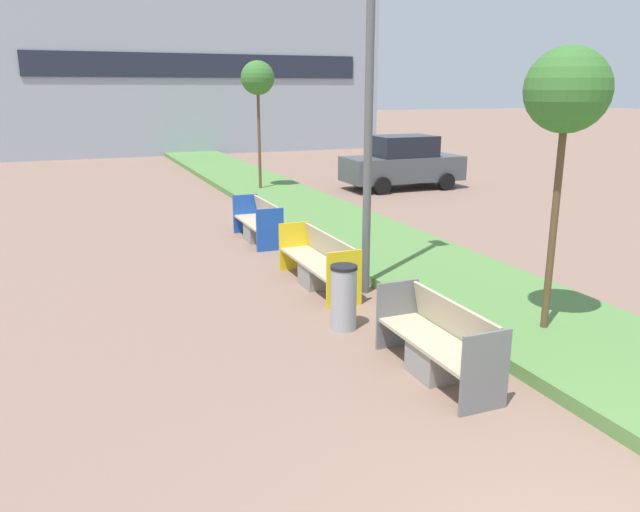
# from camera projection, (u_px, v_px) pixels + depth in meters

# --- Properties ---
(planter_grass_strip) EXTENTS (2.80, 120.00, 0.18)m
(planter_grass_strip) POSITION_uv_depth(u_px,v_px,m) (335.00, 223.00, 16.05)
(planter_grass_strip) COLOR #568442
(planter_grass_strip) RESTS_ON ground
(building_backdrop) EXTENTS (20.56, 6.99, 8.34)m
(building_backdrop) POSITION_uv_depth(u_px,v_px,m) (190.00, 75.00, 35.57)
(building_backdrop) COLOR #939EAD
(building_backdrop) RESTS_ON ground
(bench_grey_frame) EXTENTS (0.65, 2.00, 0.94)m
(bench_grey_frame) POSITION_uv_depth(u_px,v_px,m) (438.00, 348.00, 7.69)
(bench_grey_frame) COLOR gray
(bench_grey_frame) RESTS_ON ground
(bench_yellow_frame) EXTENTS (0.65, 2.41, 0.94)m
(bench_yellow_frame) POSITION_uv_depth(u_px,v_px,m) (319.00, 266.00, 11.18)
(bench_yellow_frame) COLOR gray
(bench_yellow_frame) RESTS_ON ground
(bench_blue_frame) EXTENTS (0.65, 2.02, 0.94)m
(bench_blue_frame) POSITION_uv_depth(u_px,v_px,m) (259.00, 226.00, 14.51)
(bench_blue_frame) COLOR gray
(bench_blue_frame) RESTS_ON ground
(litter_bin) EXTENTS (0.40, 0.40, 0.97)m
(litter_bin) POSITION_uv_depth(u_px,v_px,m) (344.00, 297.00, 9.15)
(litter_bin) COLOR #9EA0A5
(litter_bin) RESTS_ON ground
(street_lamp_post) EXTENTS (0.24, 0.44, 8.42)m
(street_lamp_post) POSITION_uv_depth(u_px,v_px,m) (371.00, 13.00, 9.72)
(street_lamp_post) COLOR #56595B
(street_lamp_post) RESTS_ON ground
(sapling_tree_near) EXTENTS (1.11, 1.11, 3.99)m
(sapling_tree_near) POSITION_uv_depth(u_px,v_px,m) (567.00, 93.00, 8.02)
(sapling_tree_near) COLOR brown
(sapling_tree_near) RESTS_ON ground
(sapling_tree_far) EXTENTS (1.10, 1.10, 4.33)m
(sapling_tree_far) POSITION_uv_depth(u_px,v_px,m) (258.00, 79.00, 20.24)
(sapling_tree_far) COLOR brown
(sapling_tree_far) RESTS_ON ground
(parked_car_distant) EXTENTS (4.20, 2.00, 1.86)m
(parked_car_distant) POSITION_uv_depth(u_px,v_px,m) (402.00, 163.00, 21.95)
(parked_car_distant) COLOR #474C51
(parked_car_distant) RESTS_ON ground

